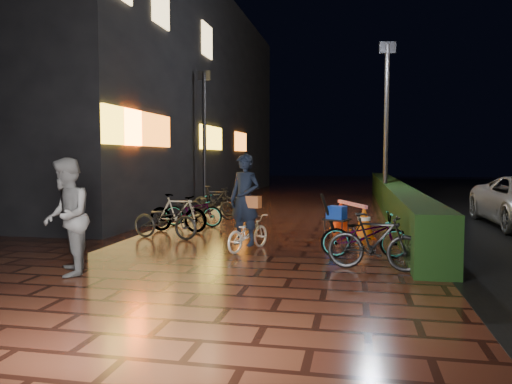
% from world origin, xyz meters
% --- Properties ---
extents(ground, '(80.00, 80.00, 0.00)m').
position_xyz_m(ground, '(0.00, 0.00, 0.00)').
color(ground, '#381911').
rests_on(ground, ground).
extents(hedge, '(0.70, 20.00, 1.00)m').
position_xyz_m(hedge, '(3.30, 8.00, 0.50)').
color(hedge, black).
rests_on(hedge, ground).
extents(bystander_person, '(1.05, 1.13, 1.85)m').
position_xyz_m(bystander_person, '(-2.35, -2.73, 0.93)').
color(bystander_person, '#565558').
rests_on(bystander_person, ground).
extents(storefront_block, '(12.09, 22.00, 9.00)m').
position_xyz_m(storefront_block, '(-9.50, 11.50, 4.50)').
color(storefront_block, black).
rests_on(storefront_block, ground).
extents(lamp_post_hedge, '(0.53, 0.19, 5.58)m').
position_xyz_m(lamp_post_hedge, '(3.02, 7.19, 3.07)').
color(lamp_post_hedge, black).
rests_on(lamp_post_hedge, ground).
extents(lamp_post_sf, '(0.46, 0.13, 4.80)m').
position_xyz_m(lamp_post_sf, '(-3.07, 6.89, 2.64)').
color(lamp_post_sf, black).
rests_on(lamp_post_sf, ground).
extents(cyclist, '(0.94, 1.42, 1.92)m').
position_xyz_m(cyclist, '(-0.03, -0.17, 0.71)').
color(cyclist, white).
rests_on(cyclist, ground).
extents(traffic_barrier, '(1.12, 1.85, 0.77)m').
position_xyz_m(traffic_barrier, '(1.99, 2.51, 0.38)').
color(traffic_barrier, '#DA5B0B').
rests_on(traffic_barrier, ground).
extents(cart_assembly, '(0.72, 0.62, 1.02)m').
position_xyz_m(cart_assembly, '(1.63, 2.02, 0.52)').
color(cart_assembly, black).
rests_on(cart_assembly, ground).
extents(parked_bikes_storefront, '(1.78, 6.23, 0.94)m').
position_xyz_m(parked_bikes_storefront, '(-2.22, 3.72, 0.44)').
color(parked_bikes_storefront, black).
rests_on(parked_bikes_storefront, ground).
extents(parked_bikes_hedge, '(1.79, 1.71, 0.94)m').
position_xyz_m(parked_bikes_hedge, '(2.32, -0.86, 0.45)').
color(parked_bikes_hedge, black).
rests_on(parked_bikes_hedge, ground).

